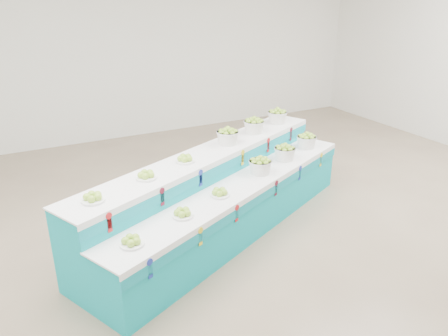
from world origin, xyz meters
The scene contains 15 objects.
ground centered at (0.00, 0.00, 0.00)m, with size 10.00×10.00×0.00m, color #73604C.
back_wall centered at (0.00, 5.00, 2.00)m, with size 10.00×10.00×0.00m, color silver.
display_stand centered at (-0.67, 0.51, 0.51)m, with size 4.38×1.12×1.02m, color #0CA1AD, non-canonical shape.
plate_lower_left centered at (-2.19, -0.49, 0.77)m, with size 0.24×0.24×0.10m, color white.
plate_lower_mid centered at (-1.54, -0.19, 0.77)m, with size 0.24×0.24×0.10m, color white.
plate_lower_right centered at (-0.95, 0.08, 0.77)m, with size 0.24×0.24×0.10m, color white.
basket_lower_left centered at (-0.17, 0.44, 0.83)m, with size 0.31×0.31×0.23m, color silver, non-canonical shape.
basket_lower_mid centered at (0.42, 0.71, 0.83)m, with size 0.31×0.31×0.23m, color silver, non-canonical shape.
basket_lower_right centered at (1.02, 0.98, 0.83)m, with size 0.31×0.31×0.23m, color silver, non-canonical shape.
plate_upper_left centered at (-2.42, 0.00, 1.07)m, with size 0.24×0.24×0.10m, color white.
plate_upper_mid centered at (-1.77, 0.30, 1.07)m, with size 0.24×0.24×0.10m, color white.
plate_upper_right centered at (-1.18, 0.57, 1.07)m, with size 0.24×0.24×0.10m, color white.
basket_upper_left centered at (-0.39, 0.93, 1.13)m, with size 0.31×0.31×0.23m, color silver, non-canonical shape.
basket_upper_mid centered at (0.19, 1.20, 1.13)m, with size 0.31×0.31×0.23m, color silver, non-canonical shape.
basket_upper_right centered at (0.79, 1.48, 1.13)m, with size 0.31×0.31×0.23m, color silver, non-canonical shape.
Camera 1 is at (-3.06, -4.06, 2.99)m, focal length 34.80 mm.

